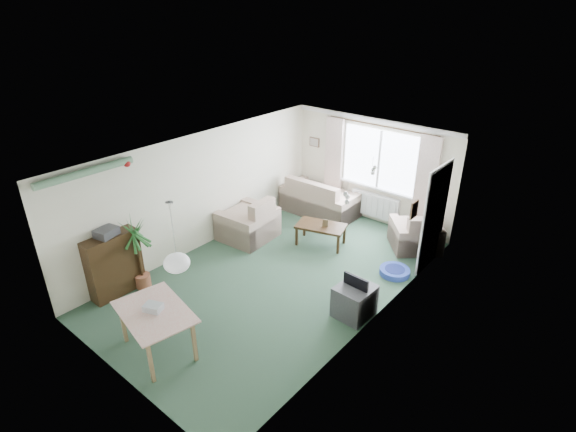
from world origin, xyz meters
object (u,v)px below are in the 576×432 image
Objects in this scene: sofa at (320,196)px; armchair_left at (247,217)px; houseplant at (139,254)px; dining_table at (158,332)px; bookshelf at (114,265)px; armchair_corner at (416,229)px; tv_cube at (354,301)px; pet_bed at (395,271)px; coffee_table at (321,235)px.

sofa is 2.06m from armchair_left.
dining_table is (1.59, -0.80, -0.33)m from houseplant.
bookshelf is 1.02× the size of dining_table.
bookshelf is (-3.32, -4.83, 0.15)m from armchair_corner.
tv_cube is 1.06× the size of pet_bed.
dining_table is at bearing 19.39° from armchair_left.
armchair_left is 2.56m from houseplant.
armchair_corner reaches higher than tv_cube.
sofa is 4.60m from houseplant.
dining_table is (1.44, -3.34, -0.13)m from armchair_left.
sofa is at bearing 82.22° from houseplant.
dining_table is at bearing -89.27° from coffee_table.
sofa is 1.69× the size of armchair_left.
houseplant is at bearing -114.99° from coffee_table.
bookshelf is at bearing -146.31° from tv_cube.
armchair_corner is at bearing 118.72° from armchair_left.
bookshelf is 1.85m from dining_table.
armchair_left reaches higher than dining_table.
houseplant reaches higher than tv_cube.
armchair_left reaches higher than tv_cube.
armchair_corner is 2.72m from tv_cube.
bookshelf is 0.44m from houseplant.
sofa reaches higher than tv_cube.
armchair_left reaches higher than sofa.
houseplant is (-3.12, -4.46, 0.26)m from armchair_corner.
dining_table is 1.98× the size of pet_bed.
armchair_left is at bearing 75.79° from sofa.
pet_bed is (3.15, 0.73, -0.42)m from armchair_left.
bookshelf is at bearing 14.16° from armchair_corner.
sofa is 1.59× the size of bookshelf.
armchair_corner is 0.84× the size of dining_table.
pet_bed is at bearing 153.52° from sofa.
houseplant is 2.40× the size of pet_bed.
armchair_left is 1.89× the size of pet_bed.
armchair_corner is 5.86m from bookshelf.
coffee_table is (1.39, 0.76, -0.25)m from armchair_left.
armchair_left is at bearing 83.53° from bookshelf.
armchair_corner is 1.57× the size of tv_cube.
coffee_table is 1.77m from pet_bed.
armchair_left is 2.95m from bookshelf.
sofa is 1.33× the size of houseplant.
sofa reaches higher than coffee_table.
armchair_corner is 5.47m from dining_table.
tv_cube is (1.76, 2.55, -0.08)m from dining_table.
armchair_corner is 3.54m from armchair_left.
sofa is 1.56m from coffee_table.
coffee_table is 0.90× the size of dining_table.
bookshelf is 4.14m from tv_cube.
tv_cube reaches higher than pet_bed.
bookshelf is at bearing -133.70° from pet_bed.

